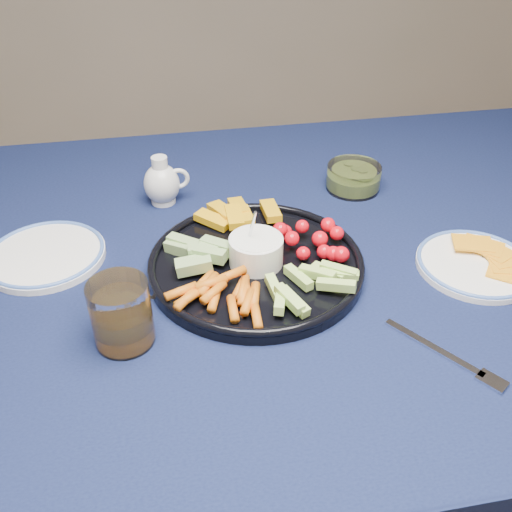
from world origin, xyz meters
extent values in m
plane|color=#51301C|center=(0.00, 0.00, 0.00)|extent=(4.00, 4.00, 0.00)
cylinder|color=#4D3419|center=(0.72, 0.42, 0.35)|extent=(0.07, 0.07, 0.70)
cube|color=#4D3419|center=(0.00, 0.00, 0.72)|extent=(1.60, 1.00, 0.04)
cube|color=#0D1435|center=(0.00, 0.00, 0.74)|extent=(1.66, 1.06, 0.01)
cube|color=#0D1435|center=(0.00, 0.53, 0.60)|extent=(1.66, 0.01, 0.30)
cylinder|color=black|center=(-0.06, -0.07, 0.75)|extent=(0.37, 0.37, 0.02)
torus|color=black|center=(-0.06, -0.07, 0.77)|extent=(0.37, 0.37, 0.01)
cylinder|color=white|center=(-0.06, -0.07, 0.79)|extent=(0.09, 0.09, 0.05)
cylinder|color=white|center=(-0.06, -0.07, 0.81)|extent=(0.08, 0.08, 0.01)
cylinder|color=silver|center=(-0.20, 0.19, 0.75)|extent=(0.05, 0.05, 0.01)
ellipsoid|color=silver|center=(-0.20, 0.19, 0.79)|extent=(0.07, 0.07, 0.08)
cylinder|color=silver|center=(-0.20, 0.19, 0.83)|extent=(0.03, 0.03, 0.03)
torus|color=silver|center=(-0.17, 0.19, 0.80)|extent=(0.05, 0.01, 0.05)
torus|color=#466DC5|center=(-0.20, 0.19, 0.82)|extent=(0.04, 0.04, 0.00)
cylinder|color=white|center=(0.20, 0.18, 0.77)|extent=(0.11, 0.11, 0.05)
cylinder|color=#5E7220|center=(0.20, 0.18, 0.76)|extent=(0.09, 0.09, 0.03)
cylinder|color=white|center=(0.32, -0.13, 0.75)|extent=(0.20, 0.20, 0.01)
torus|color=#466DC5|center=(0.32, -0.13, 0.76)|extent=(0.20, 0.20, 0.01)
cylinder|color=white|center=(-0.28, -0.20, 0.80)|extent=(0.09, 0.09, 0.10)
cylinder|color=#C08516|center=(-0.28, -0.20, 0.77)|extent=(0.08, 0.08, 0.06)
cube|color=silver|center=(-0.27, -0.10, 0.75)|extent=(0.12, 0.04, 0.00)
cube|color=silver|center=(-0.21, -0.12, 0.75)|extent=(0.03, 0.03, 0.00)
cube|color=silver|center=(0.16, -0.30, 0.75)|extent=(0.10, 0.14, 0.00)
cube|color=silver|center=(0.21, -0.37, 0.75)|extent=(0.04, 0.05, 0.00)
cylinder|color=white|center=(-0.41, 0.03, 0.75)|extent=(0.21, 0.21, 0.01)
torus|color=#466DC5|center=(-0.41, 0.03, 0.76)|extent=(0.20, 0.20, 0.01)
camera|label=1|loc=(-0.20, -0.83, 1.34)|focal=40.00mm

